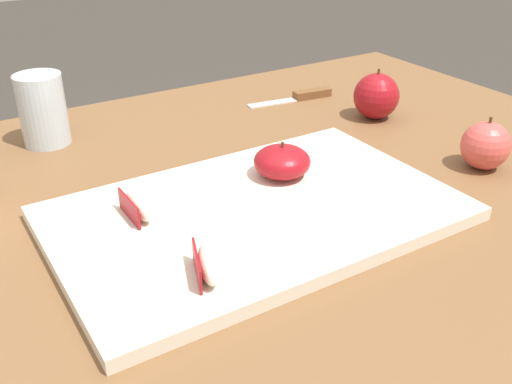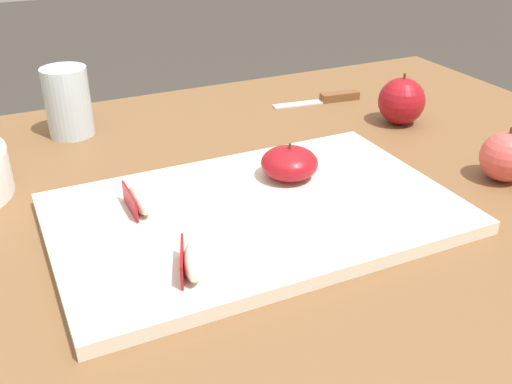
{
  "view_description": "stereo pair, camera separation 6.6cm",
  "coord_description": "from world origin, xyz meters",
  "px_view_note": "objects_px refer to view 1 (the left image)",
  "views": [
    {
      "loc": [
        -0.34,
        -0.57,
        1.1
      ],
      "look_at": [
        -0.04,
        -0.07,
        0.79
      ],
      "focal_mm": 41.09,
      "sensor_mm": 36.0,
      "label": 1
    },
    {
      "loc": [
        -0.29,
        -0.6,
        1.1
      ],
      "look_at": [
        -0.04,
        -0.07,
        0.79
      ],
      "focal_mm": 41.09,
      "sensor_mm": 36.0,
      "label": 2
    }
  ],
  "objects_px": {
    "cutting_board": "(256,213)",
    "whole_apple_red_delicious": "(376,96)",
    "paring_knife": "(305,95)",
    "apple_half_skin_up": "(282,162)",
    "drinking_glass_water": "(43,110)",
    "apple_wedge_left": "(138,206)",
    "apple_wedge_right": "(208,264)",
    "whole_apple_pink_lady": "(485,146)"
  },
  "relations": [
    {
      "from": "cutting_board",
      "to": "whole_apple_red_delicious",
      "type": "height_order",
      "value": "whole_apple_red_delicious"
    },
    {
      "from": "paring_knife",
      "to": "apple_half_skin_up",
      "type": "bearing_deg",
      "value": -131.2
    },
    {
      "from": "whole_apple_red_delicious",
      "to": "drinking_glass_water",
      "type": "bearing_deg",
      "value": 159.81
    },
    {
      "from": "apple_wedge_left",
      "to": "whole_apple_red_delicious",
      "type": "height_order",
      "value": "whole_apple_red_delicious"
    },
    {
      "from": "cutting_board",
      "to": "apple_wedge_right",
      "type": "height_order",
      "value": "apple_wedge_right"
    },
    {
      "from": "drinking_glass_water",
      "to": "paring_knife",
      "type": "bearing_deg",
      "value": -5.24
    },
    {
      "from": "apple_wedge_left",
      "to": "paring_knife",
      "type": "distance_m",
      "value": 0.5
    },
    {
      "from": "apple_wedge_right",
      "to": "paring_knife",
      "type": "height_order",
      "value": "apple_wedge_right"
    },
    {
      "from": "apple_half_skin_up",
      "to": "apple_wedge_right",
      "type": "bearing_deg",
      "value": -142.16
    },
    {
      "from": "apple_wedge_left",
      "to": "apple_wedge_right",
      "type": "bearing_deg",
      "value": -84.17
    },
    {
      "from": "paring_knife",
      "to": "drinking_glass_water",
      "type": "height_order",
      "value": "drinking_glass_water"
    },
    {
      "from": "apple_wedge_left",
      "to": "cutting_board",
      "type": "bearing_deg",
      "value": -23.09
    },
    {
      "from": "drinking_glass_water",
      "to": "apple_wedge_right",
      "type": "bearing_deg",
      "value": -85.04
    },
    {
      "from": "apple_wedge_right",
      "to": "apple_wedge_left",
      "type": "height_order",
      "value": "same"
    },
    {
      "from": "whole_apple_red_delicious",
      "to": "paring_knife",
      "type": "bearing_deg",
      "value": 106.26
    },
    {
      "from": "paring_knife",
      "to": "apple_wedge_left",
      "type": "bearing_deg",
      "value": -148.28
    },
    {
      "from": "apple_half_skin_up",
      "to": "drinking_glass_water",
      "type": "distance_m",
      "value": 0.37
    },
    {
      "from": "cutting_board",
      "to": "whole_apple_pink_lady",
      "type": "bearing_deg",
      "value": -7.76
    },
    {
      "from": "apple_wedge_right",
      "to": "paring_knife",
      "type": "distance_m",
      "value": 0.57
    },
    {
      "from": "whole_apple_red_delicious",
      "to": "drinking_glass_water",
      "type": "xyz_separation_m",
      "value": [
        -0.49,
        0.18,
        0.02
      ]
    },
    {
      "from": "apple_wedge_right",
      "to": "whole_apple_pink_lady",
      "type": "relative_size",
      "value": 0.87
    },
    {
      "from": "apple_half_skin_up",
      "to": "drinking_glass_water",
      "type": "bearing_deg",
      "value": 125.7
    },
    {
      "from": "cutting_board",
      "to": "paring_knife",
      "type": "bearing_deg",
      "value": 46.25
    },
    {
      "from": "paring_knife",
      "to": "whole_apple_pink_lady",
      "type": "relative_size",
      "value": 2.19
    },
    {
      "from": "paring_knife",
      "to": "whole_apple_pink_lady",
      "type": "bearing_deg",
      "value": -84.27
    },
    {
      "from": "apple_wedge_right",
      "to": "whole_apple_pink_lady",
      "type": "bearing_deg",
      "value": 5.37
    },
    {
      "from": "cutting_board",
      "to": "apple_wedge_right",
      "type": "distance_m",
      "value": 0.14
    },
    {
      "from": "apple_half_skin_up",
      "to": "whole_apple_pink_lady",
      "type": "distance_m",
      "value": 0.28
    },
    {
      "from": "apple_wedge_right",
      "to": "paring_knife",
      "type": "bearing_deg",
      "value": 44.48
    },
    {
      "from": "whole_apple_pink_lady",
      "to": "drinking_glass_water",
      "type": "distance_m",
      "value": 0.63
    },
    {
      "from": "paring_knife",
      "to": "drinking_glass_water",
      "type": "relative_size",
      "value": 1.53
    },
    {
      "from": "apple_wedge_left",
      "to": "paring_knife",
      "type": "relative_size",
      "value": 0.38
    },
    {
      "from": "whole_apple_red_delicious",
      "to": "whole_apple_pink_lady",
      "type": "relative_size",
      "value": 1.12
    },
    {
      "from": "apple_half_skin_up",
      "to": "drinking_glass_water",
      "type": "relative_size",
      "value": 0.69
    },
    {
      "from": "paring_knife",
      "to": "drinking_glass_water",
      "type": "bearing_deg",
      "value": 174.76
    },
    {
      "from": "paring_knife",
      "to": "whole_apple_red_delicious",
      "type": "distance_m",
      "value": 0.15
    },
    {
      "from": "apple_half_skin_up",
      "to": "apple_wedge_left",
      "type": "distance_m",
      "value": 0.19
    },
    {
      "from": "apple_half_skin_up",
      "to": "paring_knife",
      "type": "relative_size",
      "value": 0.45
    },
    {
      "from": "apple_half_skin_up",
      "to": "paring_knife",
      "type": "height_order",
      "value": "apple_half_skin_up"
    },
    {
      "from": "whole_apple_pink_lady",
      "to": "drinking_glass_water",
      "type": "xyz_separation_m",
      "value": [
        -0.48,
        0.4,
        0.02
      ]
    },
    {
      "from": "cutting_board",
      "to": "whole_apple_pink_lady",
      "type": "height_order",
      "value": "whole_apple_pink_lady"
    },
    {
      "from": "cutting_board",
      "to": "paring_knife",
      "type": "relative_size",
      "value": 2.85
    }
  ]
}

